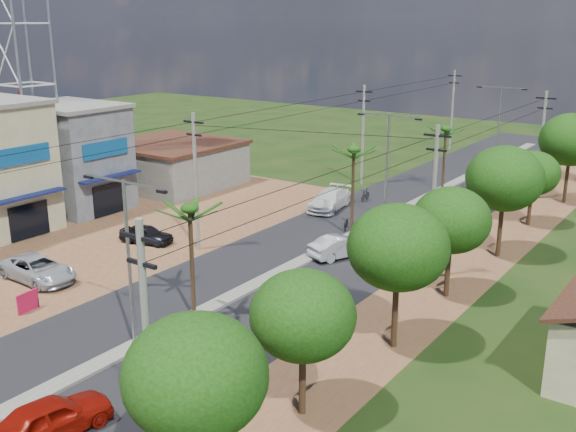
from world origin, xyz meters
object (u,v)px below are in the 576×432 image
at_px(roadside_sign, 28,302).
at_px(car_parked_silver, 38,270).
at_px(car_red_near, 52,418).
at_px(car_silver_mid, 341,247).
at_px(car_white_far, 329,200).
at_px(car_parked_dark, 146,235).
at_px(moto_rider_east, 184,396).

bearing_deg(roadside_sign, car_parked_silver, 130.70).
relative_size(car_red_near, car_parked_silver, 0.86).
bearing_deg(car_silver_mid, car_white_far, -30.90).
bearing_deg(roadside_sign, car_silver_mid, 53.91).
xyz_separation_m(car_silver_mid, car_parked_dark, (-12.15, -5.20, -0.08)).
height_order(car_red_near, car_parked_dark, car_red_near).
xyz_separation_m(car_parked_silver, car_parked_dark, (0.11, 8.35, -0.08)).
distance_m(car_parked_dark, moto_rider_east, 20.57).
distance_m(car_red_near, car_parked_silver, 16.15).
relative_size(moto_rider_east, roadside_sign, 1.25).
height_order(car_parked_dark, roadside_sign, car_parked_dark).
height_order(car_red_near, roadside_sign, car_red_near).
relative_size(car_silver_mid, car_parked_silver, 0.84).
distance_m(car_white_far, moto_rider_east, 29.25).
xyz_separation_m(car_white_far, car_parked_dark, (-5.65, -14.31, -0.14)).
height_order(car_red_near, car_parked_silver, car_red_near).
relative_size(car_silver_mid, roadside_sign, 3.21).
bearing_deg(car_red_near, car_parked_dark, -42.08).
bearing_deg(car_parked_silver, moto_rider_east, -104.57).
bearing_deg(roadside_sign, car_parked_dark, 98.16).
height_order(car_silver_mid, roadside_sign, car_silver_mid).
distance_m(car_red_near, car_silver_mid, 22.52).
xyz_separation_m(car_silver_mid, car_white_far, (-6.50, 9.11, 0.06)).
distance_m(car_red_near, roadside_sign, 11.87).
bearing_deg(car_parked_silver, car_red_near, -121.56).
bearing_deg(car_white_far, car_parked_dark, -121.71).
xyz_separation_m(car_white_far, roadside_sign, (-2.53, -25.57, -0.21)).
distance_m(car_silver_mid, moto_rider_east, 18.68).
bearing_deg(car_white_far, roadside_sign, -105.80).
height_order(car_silver_mid, car_white_far, car_white_far).
relative_size(car_red_near, car_white_far, 0.84).
bearing_deg(car_parked_dark, roadside_sign, -179.35).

